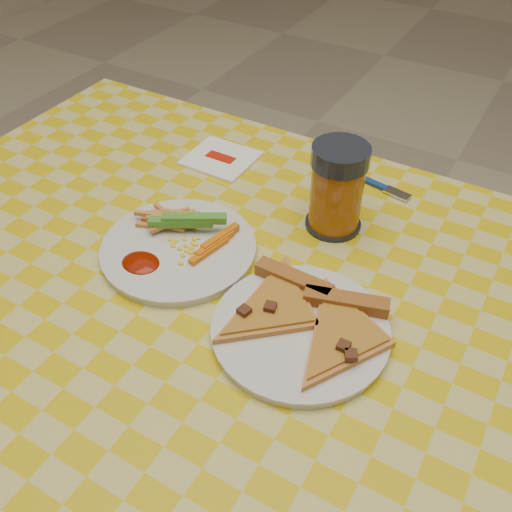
# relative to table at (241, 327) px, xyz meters

# --- Properties ---
(table) EXTENTS (1.28, 0.88, 0.76)m
(table) POSITION_rel_table_xyz_m (0.00, 0.00, 0.00)
(table) COLOR silver
(table) RESTS_ON ground
(plate_left) EXTENTS (0.26, 0.26, 0.01)m
(plate_left) POSITION_rel_table_xyz_m (-0.13, 0.03, 0.08)
(plate_left) COLOR silver
(plate_left) RESTS_ON table
(plate_right) EXTENTS (0.27, 0.27, 0.01)m
(plate_right) POSITION_rel_table_xyz_m (0.11, -0.02, 0.08)
(plate_right) COLOR silver
(plate_right) RESTS_ON table
(fries_veggies) EXTENTS (0.18, 0.17, 0.04)m
(fries_veggies) POSITION_rel_table_xyz_m (-0.14, 0.04, 0.10)
(fries_veggies) COLOR #DA9345
(fries_veggies) RESTS_ON plate_left
(pizza_slices) EXTENTS (0.27, 0.25, 0.02)m
(pizza_slices) POSITION_rel_table_xyz_m (0.11, -0.01, 0.09)
(pizza_slices) COLOR #D78D42
(pizza_slices) RESTS_ON plate_right
(drink_glass) EXTENTS (0.09, 0.09, 0.15)m
(drink_glass) POSITION_rel_table_xyz_m (0.05, 0.21, 0.15)
(drink_glass) COLOR black
(drink_glass) RESTS_ON table
(napkin) EXTENTS (0.12, 0.11, 0.01)m
(napkin) POSITION_rel_table_xyz_m (-0.21, 0.28, 0.08)
(napkin) COLOR white
(napkin) RESTS_ON table
(fork) EXTENTS (0.15, 0.04, 0.01)m
(fork) POSITION_rel_table_xyz_m (0.06, 0.35, 0.08)
(fork) COLOR navy
(fork) RESTS_ON table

